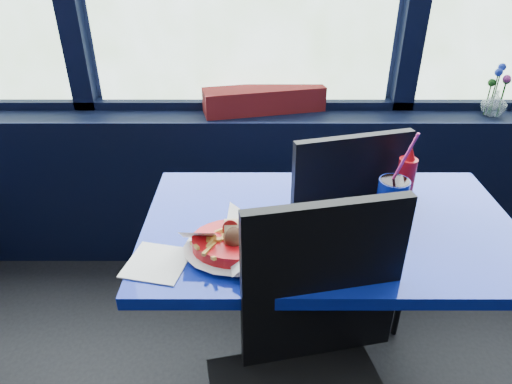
# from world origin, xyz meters

# --- Properties ---
(window_sill) EXTENTS (5.00, 0.26, 0.80)m
(window_sill) POSITION_xyz_m (0.00, 2.87, 0.40)
(window_sill) COLOR black
(window_sill) RESTS_ON ground
(near_table) EXTENTS (1.20, 0.70, 0.75)m
(near_table) POSITION_xyz_m (0.30, 2.00, 0.57)
(near_table) COLOR black
(near_table) RESTS_ON ground
(chair_near_front) EXTENTS (0.54, 0.54, 1.01)m
(chair_near_front) POSITION_xyz_m (0.21, 1.57, 0.58)
(chair_near_front) COLOR black
(chair_near_front) RESTS_ON ground
(chair_near_back) EXTENTS (0.55, 0.55, 0.99)m
(chair_near_back) POSITION_xyz_m (0.42, 2.28, 0.57)
(chair_near_back) COLOR black
(chair_near_back) RESTS_ON ground
(planter_box) EXTENTS (0.60, 0.27, 0.12)m
(planter_box) POSITION_xyz_m (0.10, 2.91, 0.86)
(planter_box) COLOR maroon
(planter_box) RESTS_ON window_sill
(flower_vase) EXTENTS (0.15, 0.16, 0.24)m
(flower_vase) POSITION_xyz_m (1.19, 2.85, 0.87)
(flower_vase) COLOR silver
(flower_vase) RESTS_ON window_sill
(food_basket) EXTENTS (0.35, 0.35, 0.10)m
(food_basket) POSITION_xyz_m (0.02, 1.85, 0.79)
(food_basket) COLOR red
(food_basket) RESTS_ON near_table
(ketchup_bottle) EXTENTS (0.06, 0.06, 0.23)m
(ketchup_bottle) POSITION_xyz_m (0.56, 2.12, 0.85)
(ketchup_bottle) COLOR red
(ketchup_bottle) RESTS_ON near_table
(soda_cup) EXTENTS (0.10, 0.10, 0.32)m
(soda_cup) POSITION_xyz_m (0.49, 2.01, 0.83)
(soda_cup) COLOR navy
(soda_cup) RESTS_ON near_table
(napkin) EXTENTS (0.20, 0.20, 0.00)m
(napkin) POSITION_xyz_m (-0.22, 1.79, 0.75)
(napkin) COLOR white
(napkin) RESTS_ON near_table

